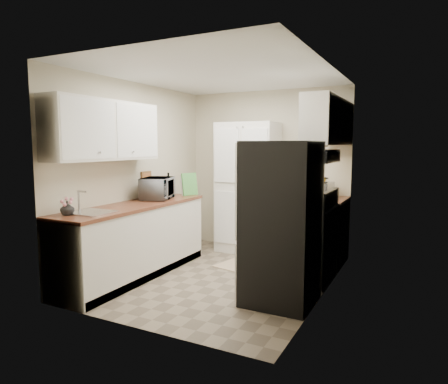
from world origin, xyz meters
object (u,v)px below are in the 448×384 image
at_px(toaster_oven, 321,190).
at_px(wine_bottle, 168,186).
at_px(pantry_cabinet, 248,188).
at_px(microwave, 157,188).
at_px(electric_range, 305,242).
at_px(refrigerator, 281,223).

bearing_deg(toaster_oven, wine_bottle, -150.07).
height_order(pantry_cabinet, microwave, pantry_cabinet).
relative_size(electric_range, microwave, 2.11).
height_order(electric_range, wine_bottle, wine_bottle).
bearing_deg(microwave, electric_range, -101.89).
height_order(pantry_cabinet, electric_range, pantry_cabinet).
height_order(microwave, wine_bottle, wine_bottle).
bearing_deg(refrigerator, wine_bottle, 158.57).
distance_m(microwave, wine_bottle, 0.25).
relative_size(pantry_cabinet, wine_bottle, 6.27).
xyz_separation_m(pantry_cabinet, microwave, (-0.82, -1.21, 0.07)).
bearing_deg(refrigerator, microwave, 165.31).
height_order(refrigerator, microwave, refrigerator).
distance_m(electric_range, refrigerator, 0.88).
xyz_separation_m(electric_range, wine_bottle, (-1.99, -0.03, 0.60)).
bearing_deg(electric_range, microwave, -171.83).
bearing_deg(toaster_oven, microwave, -144.52).
xyz_separation_m(microwave, wine_bottle, (0.01, 0.25, 0.01)).
relative_size(pantry_cabinet, refrigerator, 1.18).
xyz_separation_m(electric_range, refrigerator, (-0.03, -0.80, 0.37)).
relative_size(refrigerator, wine_bottle, 5.33).
distance_m(pantry_cabinet, toaster_oven, 1.13).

